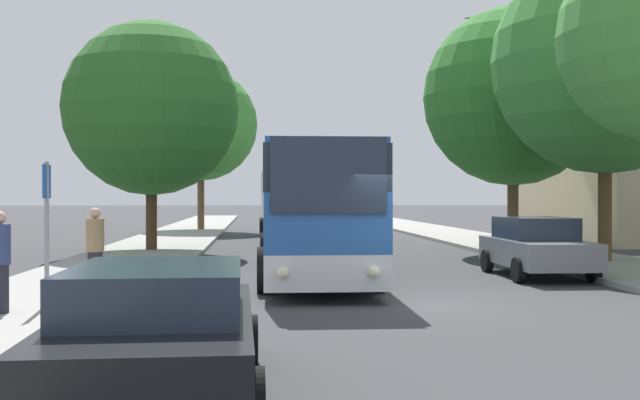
# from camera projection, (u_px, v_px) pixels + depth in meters

# --- Properties ---
(ground_plane) EXTENTS (300.00, 300.00, 0.00)m
(ground_plane) POSITION_uv_depth(u_px,v_px,m) (414.00, 303.00, 14.67)
(ground_plane) COLOR #38383A
(ground_plane) RESTS_ON ground
(sidewalk_left) EXTENTS (4.00, 120.00, 0.15)m
(sidewalk_left) POSITION_uv_depth(u_px,v_px,m) (48.00, 303.00, 14.09)
(sidewalk_left) COLOR gray
(sidewalk_left) RESTS_ON ground_plane
(bus_front) EXTENTS (2.85, 10.50, 3.23)m
(bus_front) POSITION_uv_depth(u_px,v_px,m) (312.00, 210.00, 19.20)
(bus_front) COLOR silver
(bus_front) RESTS_ON ground_plane
(bus_middle) EXTENTS (2.95, 10.92, 3.42)m
(bus_middle) POSITION_uv_depth(u_px,v_px,m) (291.00, 202.00, 34.60)
(bus_middle) COLOR #2D519E
(bus_middle) RESTS_ON ground_plane
(parked_car_left_curb) EXTENTS (2.18, 4.61, 1.39)m
(parked_car_left_curb) POSITION_uv_depth(u_px,v_px,m) (159.00, 328.00, 7.72)
(parked_car_left_curb) COLOR black
(parked_car_left_curb) RESTS_ON ground_plane
(parked_car_right_near) EXTENTS (2.09, 4.17, 1.54)m
(parked_car_right_near) POSITION_uv_depth(u_px,v_px,m) (536.00, 246.00, 19.33)
(parked_car_right_near) COLOR slate
(parked_car_right_near) RESTS_ON ground_plane
(bus_stop_sign) EXTENTS (0.08, 0.45, 2.55)m
(bus_stop_sign) POSITION_uv_depth(u_px,v_px,m) (47.00, 216.00, 13.20)
(bus_stop_sign) COLOR gray
(bus_stop_sign) RESTS_ON sidewalk_left
(pedestrian_waiting_far) EXTENTS (0.36, 0.36, 1.71)m
(pedestrian_waiting_far) POSITION_uv_depth(u_px,v_px,m) (95.00, 249.00, 15.18)
(pedestrian_waiting_far) COLOR #23232D
(pedestrian_waiting_far) RESTS_ON sidewalk_left
(tree_left_near) EXTENTS (6.30, 6.30, 8.26)m
(tree_left_near) POSITION_uv_depth(u_px,v_px,m) (151.00, 109.00, 27.07)
(tree_left_near) COLOR #47331E
(tree_left_near) RESTS_ON sidewalk_left
(tree_left_far) EXTENTS (6.63, 6.63, 9.46)m
(tree_left_far) POSITION_uv_depth(u_px,v_px,m) (201.00, 124.00, 43.84)
(tree_left_far) COLOR brown
(tree_left_far) RESTS_ON sidewalk_left
(tree_right_near) EXTENTS (6.52, 6.52, 8.84)m
(tree_right_near) POSITION_uv_depth(u_px,v_px,m) (513.00, 97.00, 27.27)
(tree_right_near) COLOR brown
(tree_right_near) RESTS_ON sidewalk_right
(tree_right_mid) EXTENTS (6.77, 6.77, 9.37)m
(tree_right_mid) POSITION_uv_depth(u_px,v_px,m) (605.00, 62.00, 22.44)
(tree_right_mid) COLOR #513D23
(tree_right_mid) RESTS_ON sidewalk_right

